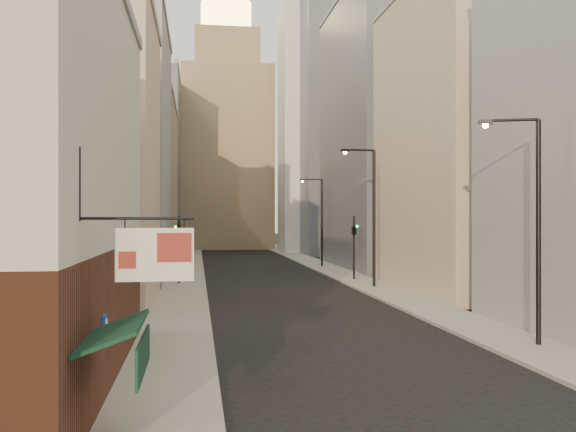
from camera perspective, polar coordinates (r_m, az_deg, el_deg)
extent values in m
cube|color=gray|center=(65.63, -8.87, -4.32)|extent=(3.00, 140.00, 0.15)
cube|color=gray|center=(66.74, 2.40, -4.25)|extent=(3.00, 140.00, 0.15)
cube|color=#562D1F|center=(20.38, -23.52, -8.34)|extent=(6.00, 16.00, 4.00)
cube|color=beige|center=(20.40, -23.51, 8.58)|extent=(6.00, 16.00, 8.00)
cylinder|color=black|center=(13.51, -13.46, -0.21)|extent=(2.40, 0.06, 0.06)
cube|color=beige|center=(13.50, -11.77, -3.39)|extent=(1.60, 0.06, 1.10)
cube|color=maroon|center=(13.47, -10.07, -2.76)|extent=(0.70, 0.10, 0.60)
cube|color=maroon|center=(13.55, -14.09, -3.80)|extent=(0.35, 0.10, 0.35)
cube|color=#092E22|center=(13.96, -15.25, -9.90)|extent=(1.25, 3.00, 0.52)
cube|color=#092E22|center=(13.99, -12.76, -11.96)|extent=(0.06, 3.00, 0.80)
cube|color=#163FBD|center=(17.03, -16.01, -9.30)|extent=(0.08, 0.40, 0.50)
cube|color=black|center=(24.54, -12.00, -3.18)|extent=(0.80, 0.08, 1.50)
cube|color=black|center=(34.52, -10.87, -2.62)|extent=(0.70, 0.08, 1.30)
cube|color=tan|center=(37.12, -18.01, 4.67)|extent=(8.00, 12.00, 16.00)
cube|color=gray|center=(53.07, -15.03, 5.41)|extent=(8.00, 16.00, 20.00)
cube|color=#937D61|center=(70.82, -13.27, 2.81)|extent=(8.00, 18.00, 17.00)
cube|color=gray|center=(90.94, -12.14, 4.38)|extent=(8.00, 20.00, 24.00)
cube|color=tan|center=(44.42, 15.45, 6.48)|extent=(8.00, 16.00, 20.00)
cube|color=gray|center=(63.48, 8.15, 7.23)|extent=(8.00, 20.00, 26.00)
cube|color=gray|center=(93.73, 6.85, 12.29)|extent=(20.00, 22.00, 50.00)
cube|color=#937D61|center=(102.95, -5.52, 4.98)|extent=(14.00, 14.00, 28.00)
cube|color=#937D61|center=(105.81, -5.52, 14.19)|extent=(10.00, 10.00, 6.00)
cylinder|color=#FFCC72|center=(107.30, -5.52, 17.03)|extent=(8.00, 8.00, 5.00)
cube|color=silver|center=(90.63, 1.91, 7.58)|extent=(8.00, 8.00, 34.00)
cylinder|color=black|center=(25.76, 21.37, -1.49)|extent=(0.19, 0.19, 8.58)
cylinder|color=black|center=(25.85, 19.27, 8.05)|extent=(1.84, 0.72, 0.11)
cube|color=black|center=(25.72, 17.15, 7.99)|extent=(0.56, 0.37, 0.17)
sphere|color=#F29B3C|center=(25.70, 17.15, 7.71)|extent=(0.23, 0.23, 0.23)
cylinder|color=black|center=(44.48, 7.66, -0.30)|extent=(0.21, 0.21, 9.51)
cylinder|color=black|center=(44.32, 6.39, 5.85)|extent=(2.11, 0.37, 0.13)
cube|color=black|center=(43.95, 5.10, 5.83)|extent=(0.60, 0.30, 0.19)
sphere|color=#F29B3C|center=(43.94, 5.10, 5.65)|extent=(0.25, 0.25, 0.25)
cylinder|color=black|center=(62.28, 3.03, -0.67)|extent=(0.19, 0.19, 8.58)
cylinder|color=black|center=(62.29, 2.16, 3.28)|extent=(1.91, 0.29, 0.11)
cube|color=black|center=(62.22, 1.28, 3.24)|extent=(0.54, 0.26, 0.17)
sphere|color=#F29B3C|center=(62.21, 1.28, 3.13)|extent=(0.23, 0.23, 0.23)
cylinder|color=black|center=(47.12, -9.66, -3.03)|extent=(0.16, 0.16, 5.00)
imported|color=black|center=(47.06, -9.66, -0.97)|extent=(0.58, 0.58, 1.37)
sphere|color=#19E533|center=(47.07, -9.97, -0.97)|extent=(0.16, 0.16, 0.16)
cylinder|color=black|center=(49.59, 5.89, -2.89)|extent=(0.16, 0.16, 5.00)
imported|color=black|center=(49.54, 5.89, -0.92)|extent=(0.65, 0.65, 1.41)
sphere|color=#19E533|center=(49.60, 6.17, -0.92)|extent=(0.16, 0.16, 0.16)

